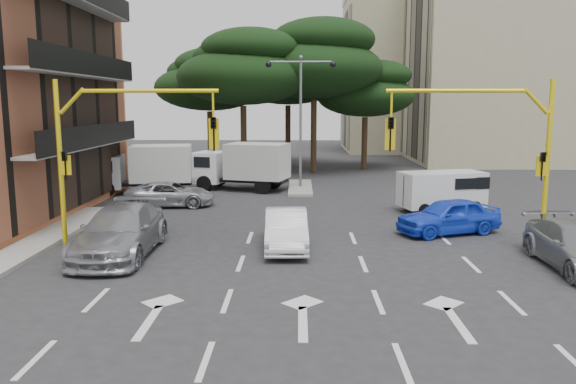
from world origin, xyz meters
name	(u,v)px	position (x,y,z in m)	size (l,w,h in m)	color
ground	(302,264)	(0.00, 0.00, 0.00)	(120.00, 120.00, 0.00)	#28282B
median_strip	(300,188)	(0.00, 16.00, 0.07)	(1.40, 6.00, 0.15)	gray
apartment_beige_near	(533,53)	(19.95, 32.00, 9.35)	(20.20, 12.15, 18.70)	tan
apartment_beige_far	(420,72)	(12.95, 44.00, 8.35)	(16.20, 12.15, 16.70)	tan
pine_left_near	(244,67)	(-3.94, 21.96, 7.60)	(9.15, 9.15, 10.23)	#382616
pine_center	(315,59)	(1.06, 23.96, 8.30)	(9.98, 9.98, 11.16)	#382616
pine_left_far	(210,80)	(-6.94, 25.96, 6.91)	(8.32, 8.32, 9.30)	#382616
pine_right	(366,89)	(5.06, 25.96, 6.22)	(7.49, 7.49, 8.37)	#382616
pine_back	(289,72)	(-0.94, 28.96, 7.60)	(9.15, 9.15, 10.23)	#382616
signal_mast_right	(497,141)	(6.80, 1.99, 3.88)	(5.79, 0.37, 6.00)	yellow
signal_mast_left	(109,140)	(-6.80, 1.99, 3.88)	(5.79, 0.37, 6.00)	yellow
street_lamp_center	(301,98)	(0.00, 16.00, 5.43)	(4.16, 0.36, 7.77)	slate
car_white_hatch	(286,229)	(-0.55, 1.95, 0.70)	(1.48, 4.23, 1.39)	silver
car_blue_compact	(448,216)	(5.88, 4.36, 0.72)	(1.69, 4.20, 1.43)	blue
car_silver_wagon	(121,231)	(-6.22, 0.96, 0.83)	(2.31, 5.69, 1.65)	#93949A
car_silver_cross_a	(170,194)	(-6.60, 10.12, 0.62)	(2.05, 4.44, 1.23)	#A7AAAF
van_white	(442,191)	(6.73, 8.90, 0.99)	(1.78, 3.94, 1.97)	silver
box_truck_a	(143,170)	(-9.00, 14.00, 1.39)	(2.37, 5.65, 2.78)	silver
box_truck_b	(241,167)	(-3.53, 15.50, 1.40)	(2.40, 5.71, 2.81)	white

